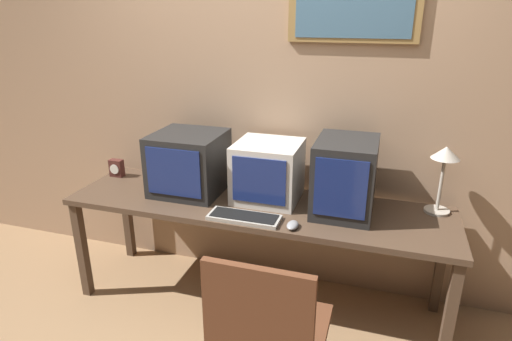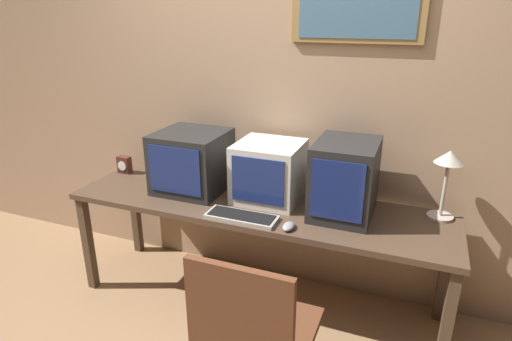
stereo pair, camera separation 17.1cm
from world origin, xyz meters
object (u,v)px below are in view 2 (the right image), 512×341
(monitor_left, at_px, (192,161))
(keyboard_main, at_px, (242,217))
(mouse_near_keyboard, at_px, (289,226))
(monitor_center, at_px, (269,171))
(monitor_right, at_px, (345,179))
(desk_clock, at_px, (124,165))
(desk_lamp, at_px, (448,168))

(monitor_left, distance_m, keyboard_main, 0.59)
(mouse_near_keyboard, bearing_deg, monitor_center, 124.98)
(monitor_left, distance_m, mouse_near_keyboard, 0.85)
(monitor_center, height_order, monitor_right, monitor_right)
(monitor_left, bearing_deg, monitor_center, 4.16)
(monitor_left, distance_m, desk_clock, 0.64)
(monitor_center, bearing_deg, mouse_near_keyboard, -55.02)
(monitor_center, height_order, mouse_near_keyboard, monitor_center)
(monitor_right, distance_m, desk_lamp, 0.56)
(keyboard_main, bearing_deg, monitor_right, 28.97)
(desk_clock, bearing_deg, desk_lamp, 1.62)
(monitor_left, height_order, monitor_right, monitor_right)
(keyboard_main, xyz_separation_m, desk_lamp, (1.06, 0.43, 0.29))
(monitor_center, height_order, desk_lamp, desk_lamp)
(desk_clock, height_order, desk_lamp, desk_lamp)
(desk_lamp, bearing_deg, monitor_right, -164.84)
(monitor_right, xyz_separation_m, desk_clock, (-1.62, 0.08, -0.16))
(monitor_left, distance_m, monitor_center, 0.53)
(monitor_left, xyz_separation_m, monitor_center, (0.52, 0.04, -0.01))
(keyboard_main, bearing_deg, desk_lamp, 22.30)
(monitor_left, height_order, mouse_near_keyboard, monitor_left)
(monitor_center, bearing_deg, monitor_right, -4.66)
(monitor_right, relative_size, keyboard_main, 1.07)
(mouse_near_keyboard, bearing_deg, desk_lamp, 30.40)
(monitor_left, distance_m, monitor_right, 1.00)
(monitor_left, xyz_separation_m, mouse_near_keyboard, (0.77, -0.31, -0.18))
(keyboard_main, distance_m, desk_clock, 1.16)
(monitor_right, bearing_deg, monitor_left, 179.95)
(mouse_near_keyboard, height_order, desk_clock, desk_clock)
(monitor_left, height_order, desk_lamp, desk_lamp)
(keyboard_main, xyz_separation_m, mouse_near_keyboard, (0.29, -0.02, 0.00))
(monitor_center, distance_m, desk_lamp, 1.03)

